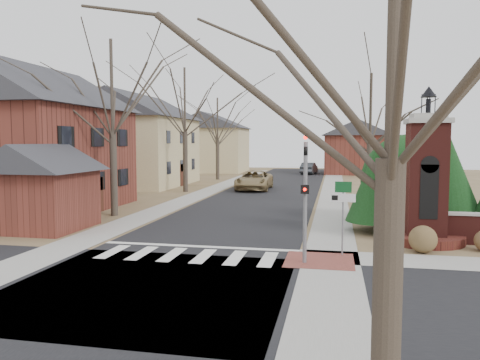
% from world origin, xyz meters
% --- Properties ---
extents(ground, '(120.00, 120.00, 0.00)m').
position_xyz_m(ground, '(0.00, 0.00, 0.00)').
color(ground, brown).
rests_on(ground, ground).
extents(main_street, '(8.00, 70.00, 0.01)m').
position_xyz_m(main_street, '(0.00, 22.00, 0.01)').
color(main_street, black).
rests_on(main_street, ground).
extents(cross_street, '(120.00, 8.00, 0.01)m').
position_xyz_m(cross_street, '(0.00, -3.00, 0.01)').
color(cross_street, black).
rests_on(cross_street, ground).
extents(crosswalk_zone, '(8.00, 2.20, 0.02)m').
position_xyz_m(crosswalk_zone, '(0.00, 0.80, 0.01)').
color(crosswalk_zone, silver).
rests_on(crosswalk_zone, ground).
extents(stop_bar, '(8.00, 0.35, 0.02)m').
position_xyz_m(stop_bar, '(0.00, 2.30, 0.01)').
color(stop_bar, silver).
rests_on(stop_bar, ground).
extents(sidewalk_right_main, '(2.00, 60.00, 0.02)m').
position_xyz_m(sidewalk_right_main, '(5.20, 22.00, 0.01)').
color(sidewalk_right_main, gray).
rests_on(sidewalk_right_main, ground).
extents(sidewalk_left, '(2.00, 60.00, 0.02)m').
position_xyz_m(sidewalk_left, '(-5.20, 22.00, 0.01)').
color(sidewalk_left, gray).
rests_on(sidewalk_left, ground).
extents(curb_apron, '(2.40, 2.40, 0.02)m').
position_xyz_m(curb_apron, '(4.80, 1.00, 0.01)').
color(curb_apron, brown).
rests_on(curb_apron, ground).
extents(traffic_signal_pole, '(0.28, 0.41, 4.50)m').
position_xyz_m(traffic_signal_pole, '(4.30, 0.57, 2.59)').
color(traffic_signal_pole, slate).
rests_on(traffic_signal_pole, ground).
extents(sign_post, '(0.90, 0.07, 2.75)m').
position_xyz_m(sign_post, '(5.59, 1.99, 1.95)').
color(sign_post, slate).
rests_on(sign_post, ground).
extents(brick_gate_monument, '(3.20, 3.20, 6.47)m').
position_xyz_m(brick_gate_monument, '(9.00, 4.99, 2.17)').
color(brick_gate_monument, '#4E1B17').
rests_on(brick_gate_monument, ground).
extents(house_brick_left, '(9.80, 11.80, 9.42)m').
position_xyz_m(house_brick_left, '(-13.01, 9.99, 4.66)').
color(house_brick_left, maroon).
rests_on(house_brick_left, ground).
extents(house_stucco_left, '(9.80, 12.80, 9.28)m').
position_xyz_m(house_stucco_left, '(-13.50, 27.00, 4.59)').
color(house_stucco_left, beige).
rests_on(house_stucco_left, ground).
extents(garage_left, '(4.80, 4.80, 4.29)m').
position_xyz_m(garage_left, '(-8.52, 4.49, 2.24)').
color(garage_left, maroon).
rests_on(garage_left, ground).
extents(house_distant_left, '(10.80, 8.80, 8.53)m').
position_xyz_m(house_distant_left, '(-12.01, 48.00, 4.25)').
color(house_distant_left, beige).
rests_on(house_distant_left, ground).
extents(house_distant_right, '(8.80, 8.80, 7.30)m').
position_xyz_m(house_distant_right, '(7.99, 47.99, 3.65)').
color(house_distant_right, maroon).
rests_on(house_distant_right, ground).
extents(evergreen_near, '(2.80, 2.80, 4.10)m').
position_xyz_m(evergreen_near, '(7.20, 7.00, 2.30)').
color(evergreen_near, '#473D33').
rests_on(evergreen_near, ground).
extents(evergreen_mid, '(3.40, 3.40, 4.70)m').
position_xyz_m(evergreen_mid, '(10.50, 8.20, 2.60)').
color(evergreen_mid, '#473D33').
rests_on(evergreen_mid, ground).
extents(evergreen_mass, '(4.80, 4.80, 4.80)m').
position_xyz_m(evergreen_mass, '(9.00, 9.50, 2.40)').
color(evergreen_mass, black).
rests_on(evergreen_mass, ground).
extents(bare_tree_0, '(8.05, 8.05, 11.15)m').
position_xyz_m(bare_tree_0, '(-7.00, 9.00, 7.70)').
color(bare_tree_0, '#473D33').
rests_on(bare_tree_0, ground).
extents(bare_tree_1, '(8.40, 8.40, 11.64)m').
position_xyz_m(bare_tree_1, '(-7.00, 22.00, 8.03)').
color(bare_tree_1, '#473D33').
rests_on(bare_tree_1, ground).
extents(bare_tree_2, '(7.35, 7.35, 10.19)m').
position_xyz_m(bare_tree_2, '(-7.50, 35.00, 7.03)').
color(bare_tree_2, '#473D33').
rests_on(bare_tree_2, ground).
extents(bare_tree_3, '(7.00, 7.00, 9.70)m').
position_xyz_m(bare_tree_3, '(7.50, 16.00, 6.69)').
color(bare_tree_3, '#473D33').
rests_on(bare_tree_3, ground).
extents(pickup_truck, '(2.88, 6.06, 1.67)m').
position_xyz_m(pickup_truck, '(-1.60, 24.72, 0.84)').
color(pickup_truck, '#967F52').
rests_on(pickup_truck, ground).
extents(distant_car, '(2.15, 4.70, 1.50)m').
position_xyz_m(distant_car, '(2.03, 45.83, 0.75)').
color(distant_car, '#383B40').
rests_on(distant_car, ground).
extents(dry_shrub_left, '(1.05, 1.05, 1.05)m').
position_xyz_m(dry_shrub_left, '(8.60, 3.00, 0.52)').
color(dry_shrub_left, brown).
rests_on(dry_shrub_left, ground).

